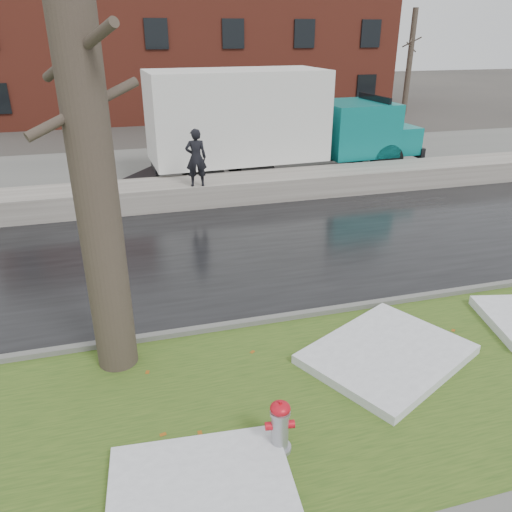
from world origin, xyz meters
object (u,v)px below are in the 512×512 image
object	(u,v)px
fire_hydrant	(280,424)
tree	(85,115)
box_truck	(270,123)
worker	(196,158)

from	to	relation	value
fire_hydrant	tree	distance (m)	4.88
box_truck	worker	size ratio (longest dim) A/B	6.78
box_truck	worker	xyz separation A→B (m)	(-3.20, -2.82, -0.46)
tree	box_truck	size ratio (longest dim) A/B	0.68
fire_hydrant	box_truck	bearing A→B (deg)	81.80
worker	box_truck	bearing A→B (deg)	-134.12
tree	worker	size ratio (longest dim) A/B	4.59
fire_hydrant	tree	size ratio (longest dim) A/B	0.10
tree	worker	distance (m)	8.43
fire_hydrant	worker	xyz separation A→B (m)	(0.65, 10.20, 1.15)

